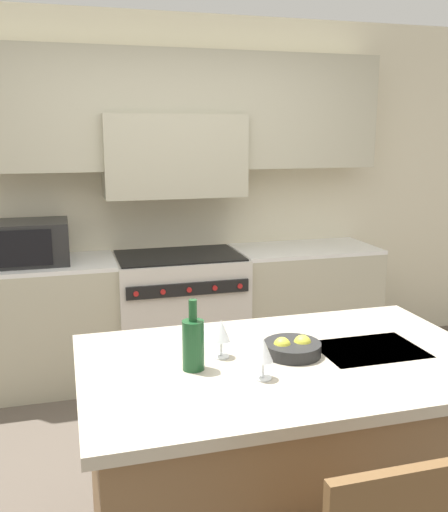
{
  "coord_description": "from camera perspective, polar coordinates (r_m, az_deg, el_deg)",
  "views": [
    {
      "loc": [
        -0.81,
        -2.39,
        1.82
      ],
      "look_at": [
        0.02,
        0.54,
        1.16
      ],
      "focal_mm": 40.0,
      "sensor_mm": 36.0,
      "label": 1
    }
  ],
  "objects": [
    {
      "name": "ground_plane",
      "position": [
        3.12,
        2.53,
        -23.55
      ],
      "size": [
        10.0,
        10.0,
        0.0
      ],
      "primitive_type": "plane",
      "color": "brown"
    },
    {
      "name": "back_cabinetry",
      "position": [
        4.46,
        -5.4,
        9.14
      ],
      "size": [
        10.0,
        0.46,
        2.7
      ],
      "color": "beige",
      "rests_on": "ground_plane"
    },
    {
      "name": "back_counter",
      "position": [
        4.42,
        -4.51,
        -5.71
      ],
      "size": [
        3.19,
        0.62,
        0.92
      ],
      "color": "#B2AD93",
      "rests_on": "ground_plane"
    },
    {
      "name": "range_stove",
      "position": [
        4.4,
        -4.45,
        -5.77
      ],
      "size": [
        0.95,
        0.7,
        0.93
      ],
      "color": "beige",
      "rests_on": "ground_plane"
    },
    {
      "name": "microwave",
      "position": [
        4.2,
        -19.04,
        1.29
      ],
      "size": [
        0.55,
        0.43,
        0.3
      ],
      "color": "black",
      "rests_on": "back_counter"
    },
    {
      "name": "kitchen_island",
      "position": [
        2.61,
        6.1,
        -19.35
      ],
      "size": [
        1.69,
        1.06,
        0.91
      ],
      "color": "brown",
      "rests_on": "ground_plane"
    },
    {
      "name": "wine_bottle",
      "position": [
        2.25,
        -3.1,
        -8.7
      ],
      "size": [
        0.09,
        0.09,
        0.28
      ],
      "color": "#194723",
      "rests_on": "kitchen_island"
    },
    {
      "name": "wine_glass_near",
      "position": [
        2.17,
        3.94,
        -9.49
      ],
      "size": [
        0.08,
        0.08,
        0.16
      ],
      "color": "white",
      "rests_on": "kitchen_island"
    },
    {
      "name": "wine_glass_far",
      "position": [
        2.36,
        -0.28,
        -7.59
      ],
      "size": [
        0.08,
        0.08,
        0.16
      ],
      "color": "white",
      "rests_on": "kitchen_island"
    },
    {
      "name": "fruit_bowl",
      "position": [
        2.43,
        6.85,
        -9.11
      ],
      "size": [
        0.24,
        0.24,
        0.08
      ],
      "color": "black",
      "rests_on": "kitchen_island"
    }
  ]
}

